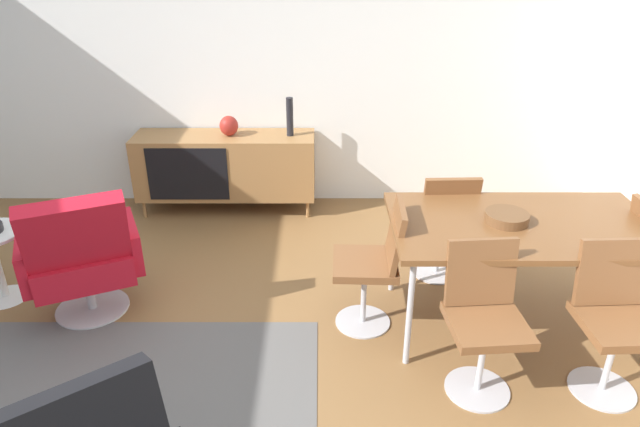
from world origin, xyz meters
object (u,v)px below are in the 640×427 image
Objects in this scene: vase_sculptural_dark at (288,117)px; dining_chair_near_window at (373,261)px; vase_cobalt at (227,126)px; dining_chair_front_right at (612,314)px; dining_chair_front_left at (482,315)px; lounge_chair_red at (79,255)px; dining_chair_back_left at (442,221)px; dining_table at (521,228)px; sideboard at (223,165)px; wooden_bowl_on_table at (504,217)px.

vase_sculptural_dark reaches higher than dining_chair_near_window.
dining_chair_front_right is at bearing -43.97° from vase_cobalt.
dining_chair_front_left is 1.00× the size of dining_chair_front_right.
vase_cobalt is 0.19× the size of lounge_chair_red.
dining_chair_front_left and dining_chair_near_window have the same top height.
dining_chair_back_left is (0.01, 1.12, 0.00)m from dining_chair_front_left.
vase_cobalt is at bearing 139.48° from dining_table.
dining_chair_near_window is (-0.89, -0.00, -0.23)m from dining_table.
dining_chair_front_left is at bearing -90.36° from dining_chair_back_left.
sideboard is 2.65m from wooden_bowl_on_table.
wooden_bowl_on_table is at bearing -41.04° from sideboard.
sideboard is at bearing 124.60° from dining_chair_near_window.
vase_sculptural_dark is at bearing 130.74° from dining_table.
wooden_bowl_on_table is 0.30× the size of dining_chair_near_window.
dining_chair_front_right is (0.70, -1.12, 0.00)m from dining_chair_back_left.
wooden_bowl_on_table is at bearing -1.63° from lounge_chair_red.
dining_chair_front_right is at bearing -24.25° from dining_chair_near_window.
vase_sculptural_dark reaches higher than dining_chair_front_left.
vase_sculptural_dark reaches higher than dining_chair_front_right.
vase_sculptural_dark is at bearing 128.76° from dining_chair_front_right.
lounge_chair_red is at bearing -113.82° from vase_cobalt.
lounge_chair_red is (-0.73, -1.65, -0.34)m from vase_cobalt.
dining_chair_front_left and dining_chair_back_left have the same top height.
dining_table is 1.87× the size of dining_chair_front_left.
lounge_chair_red reaches higher than dining_chair_front_left.
vase_cobalt is 2.67m from dining_table.
sideboard is 2.87m from dining_chair_front_left.
dining_chair_front_right is (1.24, -0.56, 0.00)m from dining_chair_near_window.
dining_chair_near_window is at bearing -133.96° from dining_chair_back_left.
dining_chair_front_right is 3.17m from lounge_chair_red.
dining_chair_back_left and dining_chair_front_right have the same top height.
wooden_bowl_on_table is (1.93, -1.73, -0.04)m from vase_cobalt.
dining_chair_front_right is at bearing -58.15° from dining_table.
lounge_chair_red is at bearing -112.22° from sideboard.
dining_chair_front_left is at bearing -122.40° from dining_table.
dining_chair_front_left is at bearing -52.94° from sideboard.
vase_cobalt is 0.68× the size of wooden_bowl_on_table.
dining_chair_front_right is at bearing -11.71° from lounge_chair_red.
lounge_chair_red is at bearing -127.46° from vase_sculptural_dark.
vase_sculptural_dark is 2.97m from dining_chair_front_right.
dining_chair_back_left is (-0.35, 0.56, -0.23)m from dining_table.
vase_cobalt is 2.59m from wooden_bowl_on_table.
vase_cobalt is 0.21× the size of dining_chair_back_left.
vase_cobalt is 0.21× the size of dining_chair_near_window.
dining_chair_back_left is (0.54, 0.56, 0.00)m from dining_chair_near_window.
dining_chair_front_left is at bearing -53.85° from vase_cobalt.
lounge_chair_red is (-1.87, 0.09, -0.00)m from dining_chair_near_window.
lounge_chair_red reaches higher than sideboard.
lounge_chair_red is (-2.65, 0.08, -0.30)m from wooden_bowl_on_table.
sideboard is at bearing -178.06° from vase_cobalt.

